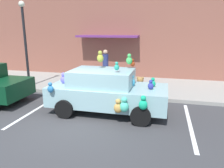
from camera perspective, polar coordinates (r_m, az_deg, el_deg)
The scene contains 9 objects.
ground_plane at distance 6.98m, azimuth -10.87°, elevation -10.71°, with size 60.00×60.00×0.00m, color #38383A.
sidewalk at distance 11.42m, azimuth -0.43°, elevation -0.18°, with size 24.00×4.00×0.15m, color gray.
storefront_building at distance 13.16m, azimuth 1.93°, elevation 15.41°, with size 24.00×1.25×6.40m.
parking_stripe_front at distance 7.37m, azimuth 19.94°, elevation -9.94°, with size 0.12×3.60×0.01m, color silver.
parking_stripe_rear at distance 8.65m, azimuth -19.36°, elevation -6.29°, with size 0.12×3.60×0.01m, color silver.
plush_covered_car at distance 7.67m, azimuth -1.42°, elevation -1.80°, with size 4.15×2.11×2.18m.
teddy_bear_on_sidewalk at distance 9.48m, azimuth 7.44°, elevation -0.56°, with size 0.41×0.35×0.79m.
street_lamp_post at distance 11.35m, azimuth -22.17°, elevation 11.74°, with size 0.28×0.28×4.06m.
pedestrian_near_shopfront at distance 11.97m, azimuth -1.74°, elevation 4.81°, with size 0.32×0.32×1.71m.
Camera 1 is at (2.76, -5.72, 2.91)m, focal length 34.43 mm.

